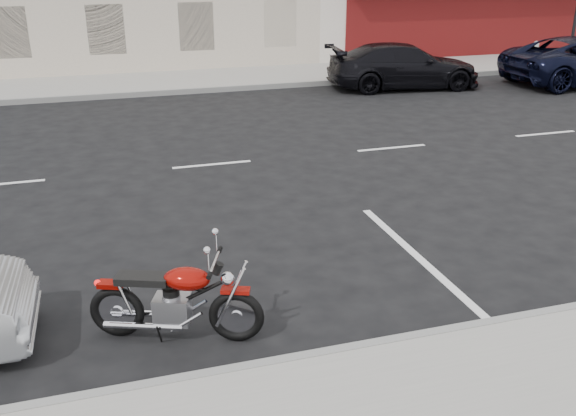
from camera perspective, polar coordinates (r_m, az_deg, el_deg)
ground at (r=13.59m, az=1.55°, el=4.64°), size 120.00×120.00×0.00m
sidewalk_far at (r=21.38m, az=-19.34°, el=10.06°), size 80.00×3.40×0.15m
curb_near at (r=6.66m, az=-21.61°, el=-16.40°), size 80.00×0.12×0.16m
curb_far at (r=19.71m, az=-19.42°, el=9.14°), size 80.00×0.12×0.16m
fire_hydrant at (r=26.56m, az=21.14°, el=12.95°), size 0.20×0.20×0.72m
motorcycle at (r=7.09m, az=-4.44°, el=-8.62°), size 1.86×0.92×0.98m
car_far at (r=20.74m, az=10.24°, el=12.32°), size 4.94×2.48×1.38m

